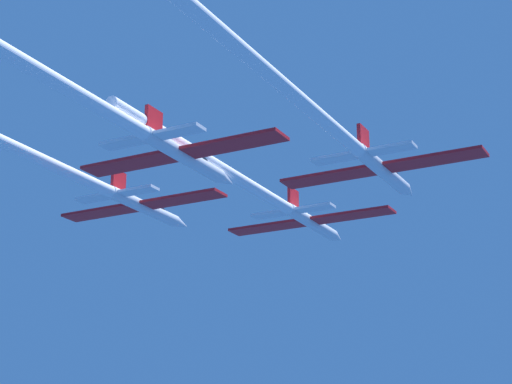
% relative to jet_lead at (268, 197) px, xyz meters
% --- Properties ---
extents(jet_lead, '(16.65, 39.41, 2.76)m').
position_rel_jet_lead_xyz_m(jet_lead, '(0.00, 0.00, 0.00)').
color(jet_lead, white).
extents(jet_left_wing, '(16.65, 43.95, 2.76)m').
position_rel_jet_lead_xyz_m(jet_left_wing, '(-11.41, -13.49, 0.03)').
color(jet_left_wing, white).
extents(jet_right_wing, '(16.65, 39.45, 2.76)m').
position_rel_jet_lead_xyz_m(jet_right_wing, '(11.52, -11.75, -0.28)').
color(jet_right_wing, white).
extents(jet_slot, '(16.65, 41.50, 2.76)m').
position_rel_jet_lead_xyz_m(jet_slot, '(0.41, -24.41, -1.03)').
color(jet_slot, white).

